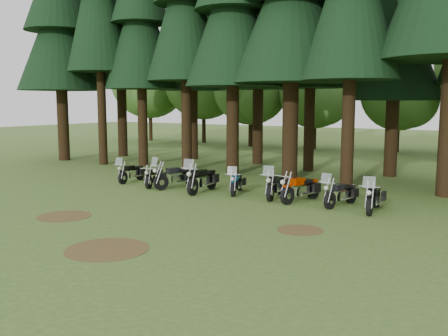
{
  "coord_description": "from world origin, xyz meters",
  "views": [
    {
      "loc": [
        10.29,
        -13.11,
        3.82
      ],
      "look_at": [
        -1.0,
        5.0,
        1.0
      ],
      "focal_mm": 40.0,
      "sensor_mm": 36.0,
      "label": 1
    }
  ],
  "objects_px": {
    "motorcycle_1": "(155,177)",
    "motorcycle_7": "(341,194)",
    "motorcycle_8": "(374,198)",
    "motorcycle_2": "(177,177)",
    "motorcycle_4": "(237,184)",
    "motorcycle_5": "(276,186)",
    "motorcycle_3": "(202,180)",
    "motorcycle_0": "(131,173)",
    "motorcycle_6": "(301,189)"
  },
  "relations": [
    {
      "from": "motorcycle_3",
      "to": "motorcycle_1",
      "type": "bearing_deg",
      "value": 171.85
    },
    {
      "from": "motorcycle_3",
      "to": "motorcycle_5",
      "type": "relative_size",
      "value": 1.08
    },
    {
      "from": "motorcycle_1",
      "to": "motorcycle_8",
      "type": "bearing_deg",
      "value": -17.33
    },
    {
      "from": "motorcycle_6",
      "to": "motorcycle_1",
      "type": "bearing_deg",
      "value": -163.66
    },
    {
      "from": "motorcycle_1",
      "to": "motorcycle_8",
      "type": "height_order",
      "value": "motorcycle_8"
    },
    {
      "from": "motorcycle_1",
      "to": "motorcycle_5",
      "type": "distance_m",
      "value": 5.93
    },
    {
      "from": "motorcycle_3",
      "to": "motorcycle_4",
      "type": "height_order",
      "value": "motorcycle_3"
    },
    {
      "from": "motorcycle_0",
      "to": "motorcycle_6",
      "type": "distance_m",
      "value": 8.85
    },
    {
      "from": "motorcycle_1",
      "to": "motorcycle_5",
      "type": "xyz_separation_m",
      "value": [
        5.92,
        0.42,
        0.07
      ]
    },
    {
      "from": "motorcycle_5",
      "to": "motorcycle_7",
      "type": "relative_size",
      "value": 1.08
    },
    {
      "from": "motorcycle_0",
      "to": "motorcycle_3",
      "type": "distance_m",
      "value": 4.48
    },
    {
      "from": "motorcycle_5",
      "to": "motorcycle_8",
      "type": "distance_m",
      "value": 4.06
    },
    {
      "from": "motorcycle_3",
      "to": "motorcycle_4",
      "type": "bearing_deg",
      "value": 13.69
    },
    {
      "from": "motorcycle_4",
      "to": "motorcycle_5",
      "type": "distance_m",
      "value": 1.82
    },
    {
      "from": "motorcycle_0",
      "to": "motorcycle_5",
      "type": "bearing_deg",
      "value": -6.2
    },
    {
      "from": "motorcycle_2",
      "to": "motorcycle_4",
      "type": "relative_size",
      "value": 1.16
    },
    {
      "from": "motorcycle_6",
      "to": "motorcycle_8",
      "type": "distance_m",
      "value": 2.88
    },
    {
      "from": "motorcycle_1",
      "to": "motorcycle_7",
      "type": "xyz_separation_m",
      "value": [
        8.68,
        0.2,
        0.04
      ]
    },
    {
      "from": "motorcycle_3",
      "to": "motorcycle_5",
      "type": "distance_m",
      "value": 3.26
    },
    {
      "from": "motorcycle_8",
      "to": "motorcycle_1",
      "type": "bearing_deg",
      "value": 173.69
    },
    {
      "from": "motorcycle_5",
      "to": "motorcycle_3",
      "type": "bearing_deg",
      "value": 178.69
    },
    {
      "from": "motorcycle_3",
      "to": "motorcycle_6",
      "type": "distance_m",
      "value": 4.4
    },
    {
      "from": "motorcycle_6",
      "to": "motorcycle_7",
      "type": "height_order",
      "value": "motorcycle_7"
    },
    {
      "from": "motorcycle_0",
      "to": "motorcycle_8",
      "type": "bearing_deg",
      "value": -8.61
    },
    {
      "from": "motorcycle_0",
      "to": "motorcycle_7",
      "type": "height_order",
      "value": "motorcycle_7"
    },
    {
      "from": "motorcycle_1",
      "to": "motorcycle_3",
      "type": "relative_size",
      "value": 0.77
    },
    {
      "from": "motorcycle_8",
      "to": "motorcycle_6",
      "type": "bearing_deg",
      "value": 168.52
    },
    {
      "from": "motorcycle_4",
      "to": "motorcycle_7",
      "type": "relative_size",
      "value": 0.94
    },
    {
      "from": "motorcycle_1",
      "to": "motorcycle_4",
      "type": "xyz_separation_m",
      "value": [
        4.1,
        0.4,
        0.02
      ]
    },
    {
      "from": "motorcycle_2",
      "to": "motorcycle_3",
      "type": "bearing_deg",
      "value": 12.89
    },
    {
      "from": "motorcycle_5",
      "to": "motorcycle_8",
      "type": "height_order",
      "value": "motorcycle_5"
    },
    {
      "from": "motorcycle_7",
      "to": "motorcycle_8",
      "type": "height_order",
      "value": "motorcycle_8"
    },
    {
      "from": "motorcycle_7",
      "to": "motorcycle_2",
      "type": "bearing_deg",
      "value": -166.54
    },
    {
      "from": "motorcycle_4",
      "to": "motorcycle_7",
      "type": "bearing_deg",
      "value": -22.3
    },
    {
      "from": "motorcycle_2",
      "to": "motorcycle_8",
      "type": "bearing_deg",
      "value": 19.37
    },
    {
      "from": "motorcycle_5",
      "to": "motorcycle_7",
      "type": "distance_m",
      "value": 2.77
    },
    {
      "from": "motorcycle_2",
      "to": "motorcycle_3",
      "type": "height_order",
      "value": "motorcycle_3"
    },
    {
      "from": "motorcycle_4",
      "to": "motorcycle_5",
      "type": "relative_size",
      "value": 0.87
    },
    {
      "from": "motorcycle_2",
      "to": "motorcycle_5",
      "type": "height_order",
      "value": "motorcycle_2"
    },
    {
      "from": "motorcycle_3",
      "to": "motorcycle_4",
      "type": "xyz_separation_m",
      "value": [
        1.4,
        0.5,
        -0.09
      ]
    },
    {
      "from": "motorcycle_0",
      "to": "motorcycle_1",
      "type": "relative_size",
      "value": 1.07
    },
    {
      "from": "motorcycle_7",
      "to": "motorcycle_8",
      "type": "relative_size",
      "value": 0.96
    },
    {
      "from": "motorcycle_5",
      "to": "motorcycle_7",
      "type": "bearing_deg",
      "value": -14.83
    },
    {
      "from": "motorcycle_6",
      "to": "motorcycle_7",
      "type": "bearing_deg",
      "value": 13.79
    },
    {
      "from": "motorcycle_0",
      "to": "motorcycle_3",
      "type": "height_order",
      "value": "motorcycle_3"
    },
    {
      "from": "motorcycle_4",
      "to": "motorcycle_8",
      "type": "relative_size",
      "value": 0.9
    },
    {
      "from": "motorcycle_5",
      "to": "motorcycle_1",
      "type": "bearing_deg",
      "value": 173.58
    },
    {
      "from": "motorcycle_7",
      "to": "motorcycle_3",
      "type": "bearing_deg",
      "value": -164.41
    },
    {
      "from": "motorcycle_4",
      "to": "motorcycle_8",
      "type": "height_order",
      "value": "motorcycle_8"
    },
    {
      "from": "motorcycle_7",
      "to": "motorcycle_4",
      "type": "bearing_deg",
      "value": -169.77
    }
  ]
}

